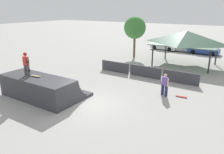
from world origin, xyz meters
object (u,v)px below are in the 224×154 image
(skateboard_on_ground, at_px, (182,96))
(parked_car_blue, at_px, (204,50))
(skater_on_deck, at_px, (26,63))
(skateboard_on_deck, at_px, (36,76))
(bystander_walking, at_px, (165,84))
(parked_car_silver, at_px, (183,48))
(tree_far_back, at_px, (135,28))
(parked_car_white, at_px, (164,46))

(skateboard_on_ground, height_order, parked_car_blue, parked_car_blue)
(skater_on_deck, bearing_deg, skateboard_on_deck, 30.72)
(bystander_walking, height_order, parked_car_silver, bystander_walking)
(bystander_walking, bearing_deg, skateboard_on_ground, -135.59)
(bystander_walking, bearing_deg, parked_car_silver, -52.07)
(parked_car_blue, bearing_deg, skateboard_on_deck, -104.97)
(tree_far_back, distance_m, parked_car_white, 8.09)
(parked_car_white, bearing_deg, parked_car_silver, 9.68)
(parked_car_white, relative_size, parked_car_blue, 1.06)
(parked_car_silver, bearing_deg, skateboard_on_deck, -102.64)
(tree_far_back, xyz_separation_m, parked_car_blue, (7.48, 6.93, -3.21))
(skateboard_on_deck, bearing_deg, skater_on_deck, -161.99)
(bystander_walking, relative_size, parked_car_silver, 0.39)
(bystander_walking, relative_size, parked_car_blue, 0.41)
(bystander_walking, xyz_separation_m, parked_car_blue, (-0.71, 17.90, -0.35))
(tree_far_back, relative_size, parked_car_white, 1.19)
(parked_car_silver, bearing_deg, tree_far_back, -124.98)
(bystander_walking, xyz_separation_m, skateboard_on_ground, (1.21, 0.39, -0.89))
(tree_far_back, height_order, parked_car_white, tree_far_back)
(tree_far_back, bearing_deg, parked_car_silver, 58.17)
(parked_car_white, distance_m, parked_car_silver, 2.95)
(skateboard_on_ground, distance_m, tree_far_back, 14.64)
(skateboard_on_ground, xyz_separation_m, parked_car_white, (-7.83, 17.83, 0.54))
(skater_on_deck, height_order, skateboard_on_ground, skater_on_deck)
(skateboard_on_ground, bearing_deg, skater_on_deck, -152.05)
(skater_on_deck, relative_size, skateboard_on_deck, 2.10)
(skateboard_on_ground, bearing_deg, parked_car_silver, 100.51)
(skater_on_deck, height_order, parked_car_silver, skater_on_deck)
(skateboard_on_ground, bearing_deg, parked_car_white, 108.95)
(bystander_walking, height_order, tree_far_back, tree_far_back)
(parked_car_silver, xyz_separation_m, parked_car_blue, (2.95, -0.36, 0.00))
(parked_car_white, bearing_deg, bystander_walking, -61.14)
(parked_car_silver, bearing_deg, bystander_walking, -81.80)
(skater_on_deck, distance_m, parked_car_silver, 24.42)
(skater_on_deck, xyz_separation_m, tree_far_back, (0.01, 16.62, 1.21))
(skater_on_deck, relative_size, parked_car_white, 0.40)
(skater_on_deck, relative_size, skateboard_on_ground, 2.12)
(parked_car_white, bearing_deg, skateboard_on_ground, -57.39)
(skateboard_on_deck, relative_size, parked_car_blue, 0.20)
(skater_on_deck, height_order, bystander_walking, skater_on_deck)
(skateboard_on_deck, xyz_separation_m, parked_car_white, (1.01, 23.63, -1.07))
(skateboard_on_deck, relative_size, skateboard_on_ground, 1.01)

